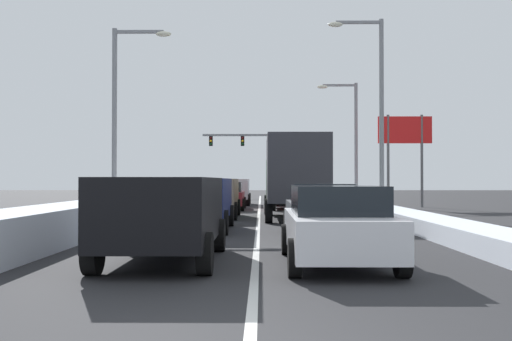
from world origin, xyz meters
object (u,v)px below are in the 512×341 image
suv_black_center_lane_nearest (165,210)px  suv_tan_center_lane_third (214,194)px  box_truck_right_lane_third (295,173)px  suv_navy_center_lane_second (198,199)px  sedan_maroon_center_lane_fourth (227,196)px  suv_silver_center_lane_fifth (234,189)px  sedan_white_right_lane_nearest (337,225)px  sedan_gray_right_lane_second (321,210)px  sedan_charcoal_right_lane_fifth (285,193)px  street_lamp_right_mid (350,132)px  street_lamp_right_near (375,99)px  suv_red_right_lane_fourth (290,191)px  street_lamp_left_mid (122,104)px  traffic_light_gantry (272,148)px  roadside_sign_right (405,140)px

suv_black_center_lane_nearest → suv_tan_center_lane_third: 13.78m
box_truck_right_lane_third → suv_navy_center_lane_second: size_ratio=1.47×
suv_black_center_lane_nearest → sedan_maroon_center_lane_fourth: suv_black_center_lane_nearest is taller
box_truck_right_lane_third → suv_silver_center_lane_fifth: box_truck_right_lane_third is taller
sedan_white_right_lane_nearest → sedan_gray_right_lane_second: same height
sedan_gray_right_lane_second → box_truck_right_lane_third: size_ratio=0.62×
box_truck_right_lane_third → suv_tan_center_lane_third: (-3.46, 0.77, -0.88)m
sedan_charcoal_right_lane_fifth → suv_navy_center_lane_second: suv_navy_center_lane_second is taller
suv_black_center_lane_nearest → street_lamp_right_mid: street_lamp_right_mid is taller
suv_navy_center_lane_second → sedan_charcoal_right_lane_fifth: bearing=79.6°
sedan_gray_right_lane_second → street_lamp_right_near: bearing=71.8°
suv_tan_center_lane_third → suv_navy_center_lane_second: bearing=-90.0°
suv_red_right_lane_fourth → suv_silver_center_lane_fifth: (-3.38, 5.58, 0.00)m
sedan_maroon_center_lane_fourth → street_lamp_left_mid: 8.38m
box_truck_right_lane_third → suv_black_center_lane_nearest: (-3.32, -13.01, -0.88)m
traffic_light_gantry → street_lamp_right_mid: (4.78, -18.28, 0.07)m
sedan_gray_right_lane_second → street_lamp_right_mid: street_lamp_right_mid is taller
sedan_charcoal_right_lane_fifth → roadside_sign_right: size_ratio=0.82×
box_truck_right_lane_third → suv_red_right_lane_fourth: box_truck_right_lane_third is taller
suv_tan_center_lane_third → traffic_light_gantry: size_ratio=0.46×
street_lamp_right_near → roadside_sign_right: 7.67m
sedan_maroon_center_lane_fourth → suv_silver_center_lane_fifth: bearing=89.2°
suv_navy_center_lane_second → street_lamp_right_mid: street_lamp_right_mid is taller
suv_red_right_lane_fourth → suv_silver_center_lane_fifth: 6.52m
suv_red_right_lane_fourth → suv_black_center_lane_nearest: (-3.49, -21.25, 0.00)m
sedan_gray_right_lane_second → suv_silver_center_lane_fifth: size_ratio=0.92×
suv_navy_center_lane_second → roadside_sign_right: (10.60, 16.22, 3.00)m
street_lamp_right_near → street_lamp_left_mid: (-11.68, -1.98, -0.49)m
suv_navy_center_lane_second → suv_silver_center_lane_fifth: (0.25, 19.46, 0.00)m
street_lamp_right_near → street_lamp_left_mid: street_lamp_right_near is taller
sedan_gray_right_lane_second → suv_black_center_lane_nearest: bearing=-124.0°
traffic_light_gantry → street_lamp_right_mid: 18.90m
suv_navy_center_lane_second → roadside_sign_right: bearing=56.8°
sedan_charcoal_right_lane_fifth → traffic_light_gantry: (-0.47, 18.52, 3.96)m
suv_red_right_lane_fourth → roadside_sign_right: size_ratio=0.89×
suv_black_center_lane_nearest → street_lamp_right_near: 18.82m
sedan_charcoal_right_lane_fifth → street_lamp_right_near: street_lamp_right_near is taller
suv_tan_center_lane_third → street_lamp_right_mid: (7.90, 13.41, 3.78)m
sedan_white_right_lane_nearest → suv_silver_center_lane_fifth: 27.43m
sedan_maroon_center_lane_fourth → street_lamp_right_near: size_ratio=0.48×
street_lamp_right_mid → sedan_gray_right_lane_second: bearing=-100.7°
sedan_maroon_center_lane_fourth → traffic_light_gantry: size_ratio=0.42×
box_truck_right_lane_third → suv_navy_center_lane_second: bearing=-121.5°
suv_tan_center_lane_third → sedan_maroon_center_lane_fourth: suv_tan_center_lane_third is taller
street_lamp_left_mid → roadside_sign_right: size_ratio=1.53×
sedan_charcoal_right_lane_fifth → sedan_maroon_center_lane_fourth: 7.28m
suv_tan_center_lane_third → suv_black_center_lane_nearest: bearing=-89.4°
suv_red_right_lane_fourth → roadside_sign_right: 7.94m
sedan_white_right_lane_nearest → street_lamp_right_mid: size_ratio=0.56×
sedan_gray_right_lane_second → suv_tan_center_lane_third: bearing=114.1°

